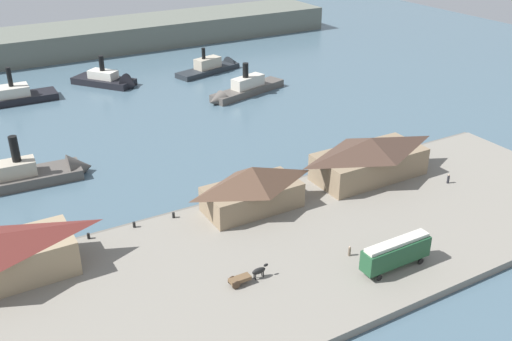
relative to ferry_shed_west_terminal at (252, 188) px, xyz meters
The scene contains 19 objects.
ground_plane 10.47m from the ferry_shed_west_terminal, 83.54° to the left, with size 320.00×320.00×0.00m, color #476070.
quay_promenade 13.64m from the ferry_shed_west_terminal, 85.40° to the right, with size 110.00×36.00×1.20m, color gray.
seawall_edge 7.22m from the ferry_shed_west_terminal, 79.42° to the left, with size 110.00×0.80×1.00m, color #666159.
ferry_shed_west_terminal is the anchor object (origin of this frame).
ferry_shed_customs_shed 23.82m from the ferry_shed_west_terminal, ahead, with size 20.52×9.57×7.56m.
street_tram 25.52m from the ferry_shed_west_terminal, 69.63° to the right, with size 10.63×2.55×4.36m.
horse_cart 19.62m from the ferry_shed_west_terminal, 121.46° to the right, with size 5.77×1.34×1.87m.
pedestrian_near_east_shed 19.51m from the ferry_shed_west_terminal, 73.95° to the right, with size 0.38×0.38×1.53m.
pedestrian_near_cart 35.83m from the ferry_shed_west_terminal, 15.44° to the right, with size 0.42×0.42×1.70m.
mooring_post_west 13.21m from the ferry_shed_west_terminal, 163.36° to the left, with size 0.44×0.44×0.90m, color black.
mooring_post_center_east 19.32m from the ferry_shed_west_terminal, 167.83° to the left, with size 0.44×0.44×0.90m, color black.
mooring_post_center_west 26.13m from the ferry_shed_west_terminal, behind, with size 0.44×0.44×0.90m, color black.
mooring_post_east 38.11m from the ferry_shed_west_terminal, ahead, with size 0.44×0.44×0.90m, color black.
ferry_departing_north 60.04m from the ferry_shed_west_terminal, 63.04° to the left, with size 24.90×11.27×9.63m.
ferry_mid_harbor 41.83m from the ferry_shed_west_terminal, 133.64° to the left, with size 26.02×8.07×11.36m.
ferry_approaching_west 78.78m from the ferry_shed_west_terminal, 89.40° to the left, with size 16.33×18.58×10.00m.
ferry_moored_west 82.25m from the ferry_shed_west_terminal, 109.45° to the left, with size 22.75×7.32×11.14m.
ferry_outer_harbor 83.28m from the ferry_shed_west_terminal, 67.95° to the left, with size 22.29×10.73×9.31m.
far_headland 119.15m from the ferry_shed_west_terminal, 89.50° to the left, with size 180.00×24.00×8.00m, color #60665B.
Camera 1 is at (-40.98, -79.70, 48.02)m, focal length 40.26 mm.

